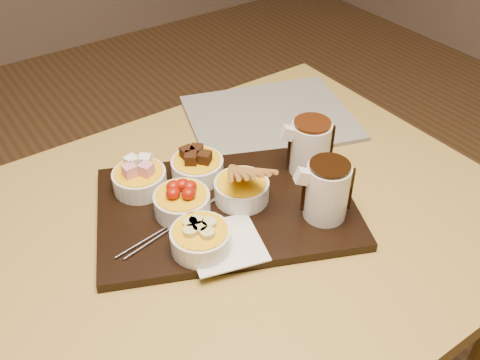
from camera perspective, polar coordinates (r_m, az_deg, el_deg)
dining_table at (r=1.01m, az=-5.25°, el=-10.34°), size 1.20×0.80×0.75m
serving_board at (r=0.98m, az=-1.45°, el=-2.96°), size 0.54×0.46×0.02m
napkin at (r=0.90m, az=-1.61°, el=-6.81°), size 0.15×0.15×0.00m
bowl_marshmallows at (r=1.01m, az=-10.64°, el=-0.04°), size 0.10×0.10×0.04m
bowl_cake at (r=1.02m, az=-4.56°, el=1.22°), size 0.10×0.10×0.04m
bowl_strawberries at (r=0.95m, az=-6.20°, el=-2.50°), size 0.10×0.10×0.04m
bowl_biscotti at (r=0.97m, az=0.17°, el=-1.12°), size 0.10×0.10×0.04m
bowl_bananas at (r=0.88m, az=-4.21°, el=-6.35°), size 0.10×0.10×0.04m
pitcher_dark_chocolate at (r=0.93m, az=9.24°, el=-1.21°), size 0.10×0.10×0.10m
pitcher_milk_chocolate at (r=1.03m, az=7.48°, el=3.43°), size 0.10×0.10×0.10m
fondue_skewers at (r=0.94m, az=-6.57°, el=-4.27°), size 0.07×0.26×0.01m
newspaper at (r=1.23m, az=3.22°, el=6.66°), size 0.43×0.39×0.01m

